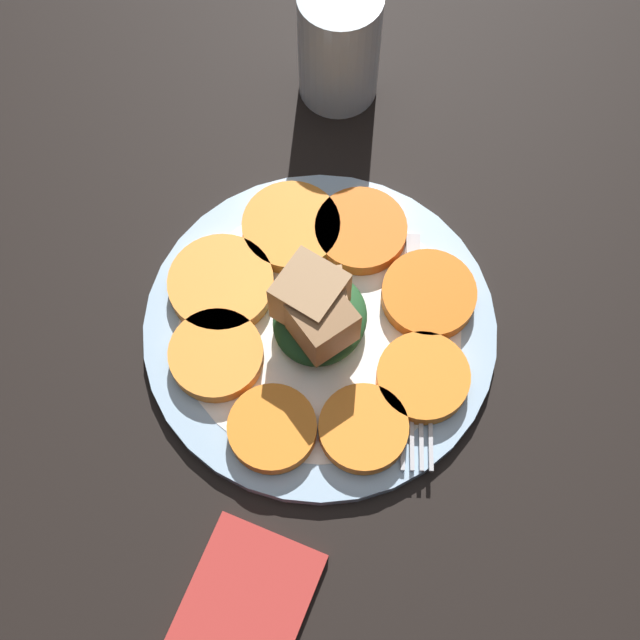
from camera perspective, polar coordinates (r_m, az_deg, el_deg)
table_slab at (r=68.87cm, az=0.00°, el=-1.02°), size 120.00×120.00×2.00cm
plate at (r=67.47cm, az=0.00°, el=-0.53°), size 26.69×26.69×1.05cm
carrot_slice_0 at (r=67.72cm, az=6.97°, el=1.61°), size 7.17×7.17×1.33cm
carrot_slice_1 at (r=69.75cm, az=2.95°, el=5.62°), size 7.20×7.20×1.33cm
carrot_slice_2 at (r=69.92cm, az=-1.85°, el=5.96°), size 7.68×7.68×1.33cm
carrot_slice_3 at (r=68.09cm, az=-6.27°, el=2.43°), size 8.05×8.05×1.33cm
carrot_slice_4 at (r=65.75cm, az=-6.66°, el=-2.25°), size 6.98×6.98×1.33cm
carrot_slice_5 at (r=63.57cm, az=-2.86°, el=-7.05°), size 6.37×6.37×1.33cm
carrot_slice_6 at (r=63.59cm, az=2.79°, el=-6.97°), size 6.41×6.41×1.33cm
carrot_slice_7 at (r=65.13cm, az=6.61°, el=-3.69°), size 6.79×6.79×1.33cm
center_pile at (r=64.01cm, az=-0.18°, el=0.59°), size 7.94×6.89×6.72cm
fork at (r=66.27cm, az=6.10°, el=-2.08°), size 18.20×8.27×0.40cm
water_glass at (r=75.47cm, az=1.23°, el=17.19°), size 6.75×6.75×10.73cm
napkin at (r=62.73cm, az=-5.43°, el=-19.01°), size 13.27×7.96×0.80cm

